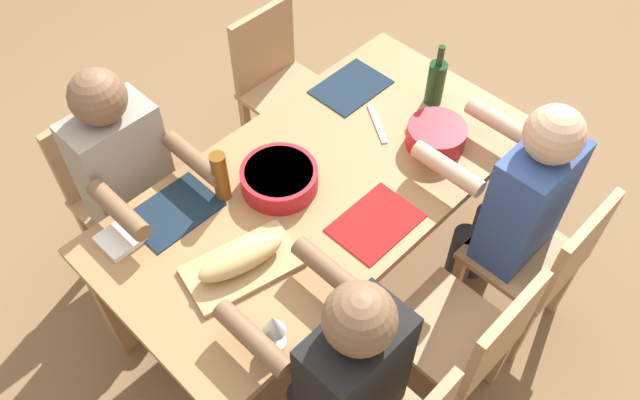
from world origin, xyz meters
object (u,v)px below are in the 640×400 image
at_px(serving_bowl_salad, 279,177).
at_px(napkin_stack, 120,239).
at_px(dining_table, 320,196).
at_px(cutting_board, 243,266).
at_px(bread_loaf, 241,257).
at_px(diner_near_left, 344,371).
at_px(chair_near_right, 542,260).
at_px(chair_far_left, 117,187).
at_px(beer_bottle, 221,176).
at_px(chair_far_right, 279,82).
at_px(wine_glass, 274,325).
at_px(diner_near_right, 516,202).
at_px(chair_near_center, 470,340).
at_px(serving_bowl_pasta, 436,135).
at_px(wine_bottle, 436,82).
at_px(diner_far_left, 130,177).

relative_size(serving_bowl_salad, napkin_stack, 2.11).
relative_size(dining_table, serving_bowl_salad, 5.96).
bearing_deg(cutting_board, bread_loaf, 0.00).
bearing_deg(cutting_board, diner_near_left, -91.84).
xyz_separation_m(diner_near_left, cutting_board, (0.02, 0.50, 0.05)).
distance_m(chair_near_right, chair_far_left, 1.82).
relative_size(beer_bottle, napkin_stack, 1.57).
relative_size(chair_far_right, wine_glass, 5.12).
xyz_separation_m(diner_near_right, bread_loaf, (-0.95, 0.50, 0.11)).
height_order(chair_far_right, napkin_stack, chair_far_right).
bearing_deg(dining_table, serving_bowl_salad, 142.00).
xyz_separation_m(chair_near_right, chair_near_center, (-0.49, 0.00, 0.00)).
bearing_deg(serving_bowl_pasta, chair_far_right, 89.14).
bearing_deg(napkin_stack, serving_bowl_pasta, -23.41).
bearing_deg(wine_bottle, napkin_stack, 165.97).
relative_size(diner_near_right, diner_near_left, 1.00).
distance_m(chair_near_center, bread_loaf, 0.89).
bearing_deg(wine_glass, cutting_board, 68.52).
relative_size(dining_table, wine_glass, 10.63).
bearing_deg(chair_near_center, cutting_board, 124.43).
distance_m(dining_table, beer_bottle, 0.42).
height_order(chair_near_center, wine_glass, wine_glass).
bearing_deg(beer_bottle, chair_near_center, -72.80).
distance_m(bread_loaf, wine_bottle, 1.14).
bearing_deg(diner_far_left, serving_bowl_salad, -53.41).
bearing_deg(serving_bowl_pasta, cutting_board, 173.51).
distance_m(diner_near_right, serving_bowl_salad, 0.92).
distance_m(wine_bottle, beer_bottle, 1.00).
height_order(chair_far_left, wine_glass, wine_glass).
relative_size(chair_near_center, beer_bottle, 3.86).
height_order(chair_near_center, serving_bowl_pasta, chair_near_center).
distance_m(chair_near_right, diner_near_right, 0.28).
relative_size(chair_near_right, diner_near_right, 0.71).
relative_size(serving_bowl_pasta, serving_bowl_salad, 0.81).
xyz_separation_m(chair_far_right, serving_bowl_salad, (-0.61, -0.67, 0.31)).
distance_m(dining_table, chair_far_left, 0.92).
distance_m(chair_far_left, bread_loaf, 0.91).
distance_m(serving_bowl_pasta, napkin_stack, 1.28).
relative_size(chair_far_right, wine_bottle, 2.93).
xyz_separation_m(chair_far_right, chair_near_right, (0.00, -1.54, 0.00)).
height_order(diner_near_right, diner_near_left, same).
distance_m(diner_near_right, bread_loaf, 1.08).
bearing_deg(beer_bottle, chair_far_left, 108.14).
bearing_deg(napkin_stack, beer_bottle, -14.52).
distance_m(chair_far_right, napkin_stack, 1.30).
relative_size(chair_near_right, diner_near_left, 0.71).
bearing_deg(bread_loaf, dining_table, 10.09).
relative_size(diner_near_right, chair_far_left, 1.41).
xyz_separation_m(chair_far_right, chair_near_center, (-0.49, -1.54, 0.00)).
distance_m(chair_near_center, napkin_stack, 1.32).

